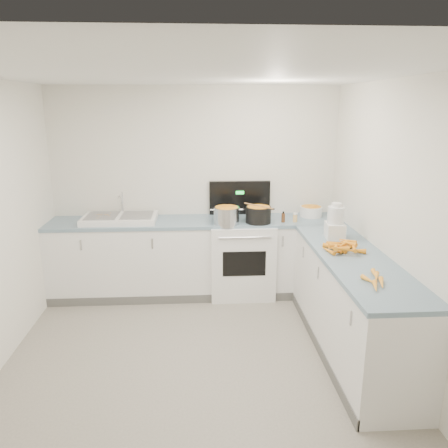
{
  "coord_description": "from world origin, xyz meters",
  "views": [
    {
      "loc": [
        0.03,
        -3.37,
        2.27
      ],
      "look_at": [
        0.3,
        1.1,
        1.05
      ],
      "focal_mm": 35.0,
      "sensor_mm": 36.0,
      "label": 1
    }
  ],
  "objects": [
    {
      "name": "steel_pot",
      "position": [
        0.36,
        1.52,
        1.03
      ],
      "size": [
        0.39,
        0.39,
        0.22
      ],
      "primitive_type": "cylinder",
      "rotation": [
        0.0,
        0.0,
        0.44
      ],
      "color": "silver",
      "rests_on": "stove"
    },
    {
      "name": "food_processor",
      "position": [
        1.43,
        0.88,
        1.1
      ],
      "size": [
        0.2,
        0.24,
        0.37
      ],
      "color": "white",
      "rests_on": "counter_right"
    },
    {
      "name": "wooden_spoon",
      "position": [
        0.73,
        1.54,
        1.14
      ],
      "size": [
        0.3,
        0.33,
        0.02
      ],
      "primitive_type": "cylinder",
      "rotation": [
        1.57,
        0.0,
        0.74
      ],
      "color": "#AD7A47",
      "rests_on": "black_pot"
    },
    {
      "name": "black_pot",
      "position": [
        0.73,
        1.54,
        1.03
      ],
      "size": [
        0.34,
        0.34,
        0.21
      ],
      "primitive_type": "cylinder",
      "rotation": [
        0.0,
        0.0,
        0.16
      ],
      "color": "black",
      "rests_on": "stove"
    },
    {
      "name": "sink",
      "position": [
        -0.9,
        1.7,
        0.98
      ],
      "size": [
        0.86,
        0.52,
        0.31
      ],
      "color": "white",
      "rests_on": "counter_back"
    },
    {
      "name": "wall_back",
      "position": [
        0.0,
        2.0,
        1.25
      ],
      "size": [
        3.5,
        0.0,
        2.5
      ],
      "primitive_type": null,
      "rotation": [
        1.57,
        0.0,
        0.0
      ],
      "color": "silver",
      "rests_on": "ground"
    },
    {
      "name": "wall_right",
      "position": [
        1.75,
        0.0,
        1.25
      ],
      "size": [
        0.0,
        4.0,
        2.5
      ],
      "primitive_type": null,
      "rotation": [
        1.57,
        0.0,
        -1.57
      ],
      "color": "silver",
      "rests_on": "ground"
    },
    {
      "name": "carrot_pile",
      "position": [
        1.38,
        0.48,
        0.98
      ],
      "size": [
        0.39,
        0.4,
        0.09
      ],
      "color": "orange",
      "rests_on": "counter_right"
    },
    {
      "name": "peeled_carrots",
      "position": [
        1.4,
        -0.29,
        0.96
      ],
      "size": [
        0.18,
        0.42,
        0.04
      ],
      "color": "#FF9C26",
      "rests_on": "counter_right"
    },
    {
      "name": "ceiling",
      "position": [
        0.0,
        0.0,
        2.5
      ],
      "size": [
        3.5,
        4.0,
        0.0
      ],
      "primitive_type": null,
      "rotation": [
        3.14,
        0.0,
        0.0
      ],
      "color": "silver",
      "rests_on": "ground"
    },
    {
      "name": "extract_bottle",
      "position": [
        1.02,
        1.54,
        0.99
      ],
      "size": [
        0.04,
        0.04,
        0.11
      ],
      "primitive_type": "cylinder",
      "color": "#593319",
      "rests_on": "counter_back"
    },
    {
      "name": "spice_jar",
      "position": [
        1.17,
        1.55,
        0.98
      ],
      "size": [
        0.05,
        0.05,
        0.09
      ],
      "primitive_type": "cylinder",
      "color": "#E5B266",
      "rests_on": "counter_back"
    },
    {
      "name": "stove",
      "position": [
        0.55,
        1.69,
        0.47
      ],
      "size": [
        0.76,
        0.65,
        1.36
      ],
      "color": "white",
      "rests_on": "ground"
    },
    {
      "name": "mixing_bowl",
      "position": [
        1.42,
        1.8,
        1.0
      ],
      "size": [
        0.29,
        0.29,
        0.13
      ],
      "primitive_type": "cylinder",
      "rotation": [
        0.0,
        0.0,
        -0.07
      ],
      "color": "white",
      "rests_on": "counter_back"
    },
    {
      "name": "counter_right",
      "position": [
        1.45,
        0.3,
        0.47
      ],
      "size": [
        0.62,
        2.2,
        0.94
      ],
      "color": "white",
      "rests_on": "ground"
    },
    {
      "name": "wall_front",
      "position": [
        0.0,
        -2.0,
        1.25
      ],
      "size": [
        3.5,
        0.0,
        2.5
      ],
      "primitive_type": null,
      "rotation": [
        -1.57,
        0.0,
        0.0
      ],
      "color": "silver",
      "rests_on": "ground"
    },
    {
      "name": "counter_back",
      "position": [
        0.0,
        1.7,
        0.47
      ],
      "size": [
        3.5,
        0.62,
        0.94
      ],
      "color": "white",
      "rests_on": "ground"
    },
    {
      "name": "peelings",
      "position": [
        -1.09,
        1.71,
        1.02
      ],
      "size": [
        0.18,
        0.26,
        0.01
      ],
      "color": "tan",
      "rests_on": "sink"
    },
    {
      "name": "floor",
      "position": [
        0.0,
        0.0,
        0.0
      ],
      "size": [
        3.5,
        4.0,
        0.0
      ],
      "primitive_type": null,
      "color": "gray",
      "rests_on": "ground"
    }
  ]
}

